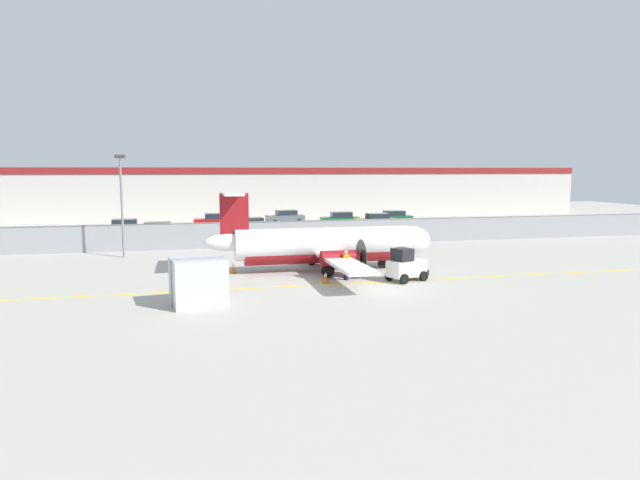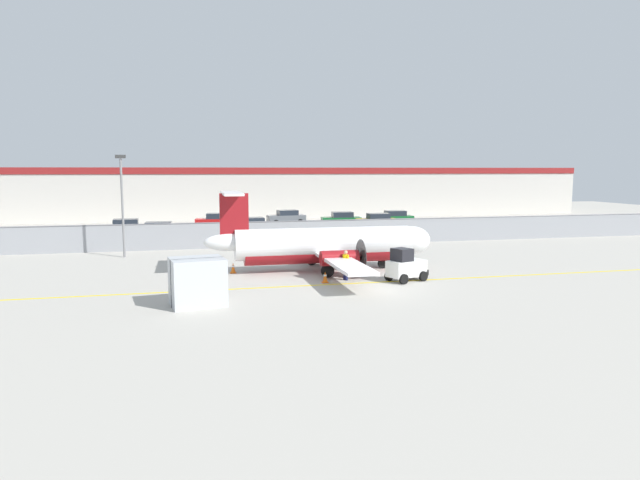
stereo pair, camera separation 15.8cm
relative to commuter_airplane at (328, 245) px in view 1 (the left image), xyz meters
name	(u,v)px [view 1 (the left image)]	position (x,y,z in m)	size (l,w,h in m)	color
ground_plane	(354,283)	(0.41, -4.26, -1.60)	(140.00, 140.00, 0.01)	#ADA89E
perimeter_fence	(297,232)	(0.41, 11.74, -0.49)	(98.00, 0.10, 2.10)	gray
parking_lot_strip	(275,231)	(0.41, 23.24, -1.54)	(98.00, 17.00, 0.12)	#38383A
background_building	(252,192)	(0.41, 41.72, 1.66)	(91.00, 8.10, 6.50)	beige
commuter_airplane	(328,245)	(0.00, 0.00, 0.00)	(14.30, 16.01, 4.92)	white
baggage_tug	(406,266)	(3.44, -4.29, -0.75)	(2.57, 2.05, 1.88)	silver
ground_crew_worker	(346,263)	(0.24, -3.21, -0.65)	(0.43, 0.54, 1.70)	#191E4C
cargo_container	(198,282)	(-8.07, -7.47, -0.50)	(2.68, 2.35, 2.20)	#B7BCC1
traffic_cone_near_left	(233,268)	(-5.80, 0.46, -1.29)	(0.36, 0.36, 0.64)	orange
traffic_cone_near_right	(325,277)	(-1.09, -3.73, -1.29)	(0.36, 0.36, 0.64)	orange
traffic_cone_far_left	(355,264)	(1.75, -0.02, -1.29)	(0.36, 0.36, 0.64)	orange
parked_car_0	(126,228)	(-13.80, 21.38, -0.71)	(4.25, 2.10, 1.58)	slate
parked_car_1	(156,231)	(-10.95, 17.54, -0.71)	(4.25, 2.10, 1.58)	silver
parked_car_2	(215,221)	(-5.38, 26.53, -0.71)	(4.36, 2.36, 1.58)	red
parked_car_3	(253,226)	(-2.21, 20.32, -0.71)	(4.24, 2.07, 1.58)	silver
parked_car_4	(285,217)	(2.62, 29.46, -0.71)	(4.34, 2.30, 1.58)	slate
parked_car_5	(340,219)	(7.90, 25.32, -0.71)	(4.33, 2.29, 1.58)	#19662D
parked_car_6	(376,221)	(11.01, 22.47, -0.71)	(4.24, 2.07, 1.58)	#B28C19
parked_car_7	(393,218)	(14.18, 25.86, -0.71)	(4.29, 2.19, 1.58)	#19662D
apron_light_pole	(122,197)	(-12.85, 8.61, 2.70)	(0.70, 0.30, 7.27)	slate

